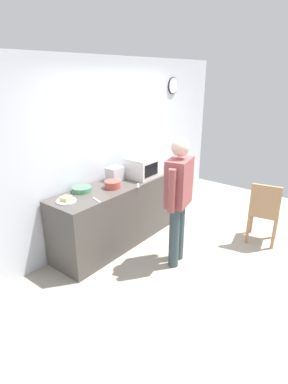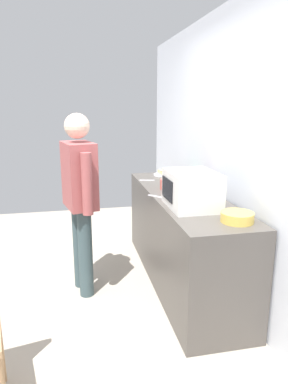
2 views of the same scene
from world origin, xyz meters
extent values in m
plane|color=#9E9384|center=(0.00, 0.00, 0.00)|extent=(6.00, 6.00, 0.00)
cube|color=silver|center=(0.00, 1.60, 1.30)|extent=(5.40, 0.10, 2.60)
cube|color=#4C4742|center=(-0.30, 1.22, 0.45)|extent=(2.22, 0.62, 0.91)
cube|color=silver|center=(0.15, 1.15, 1.06)|extent=(0.50, 0.38, 0.30)
cube|color=black|center=(0.09, 0.95, 1.06)|extent=(0.30, 0.01, 0.18)
cylinder|color=white|center=(-1.21, 1.27, 0.92)|extent=(0.24, 0.24, 0.01)
cube|color=#CCBE78|center=(-1.21, 1.27, 0.95)|extent=(0.13, 0.13, 0.05)
cylinder|color=gold|center=(0.59, 1.35, 0.95)|extent=(0.24, 0.24, 0.07)
cylinder|color=#C64C42|center=(-0.51, 1.16, 0.96)|extent=(0.22, 0.22, 0.10)
cylinder|color=#4C8E60|center=(-0.86, 1.38, 0.94)|extent=(0.25, 0.25, 0.06)
cube|color=silver|center=(-0.26, 1.35, 1.01)|extent=(0.22, 0.18, 0.20)
cube|color=silver|center=(-0.23, 0.94, 0.91)|extent=(0.14, 0.13, 0.01)
cube|color=silver|center=(-0.95, 1.01, 0.91)|extent=(0.06, 0.17, 0.01)
cylinder|color=#35484D|center=(-0.20, 0.27, 0.42)|extent=(0.13, 0.13, 0.84)
cylinder|color=#35484D|center=(-0.39, 0.22, 0.42)|extent=(0.13, 0.13, 0.84)
cube|color=#9E4C4C|center=(-0.29, 0.24, 1.13)|extent=(0.44, 0.32, 0.59)
cylinder|color=#9E4C4C|center=(-0.05, 0.30, 1.10)|extent=(0.09, 0.09, 0.53)
cylinder|color=#9E4C4C|center=(-0.54, 0.19, 1.10)|extent=(0.09, 0.09, 0.53)
sphere|color=beige|center=(-0.29, 0.24, 1.56)|extent=(0.22, 0.22, 0.22)
cylinder|color=#A87F56|center=(0.77, -0.32, 0.23)|extent=(0.04, 0.04, 0.45)
camera|label=1|loc=(-3.36, -1.63, 2.38)|focal=29.03mm
camera|label=2|loc=(2.82, 0.18, 1.74)|focal=32.63mm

